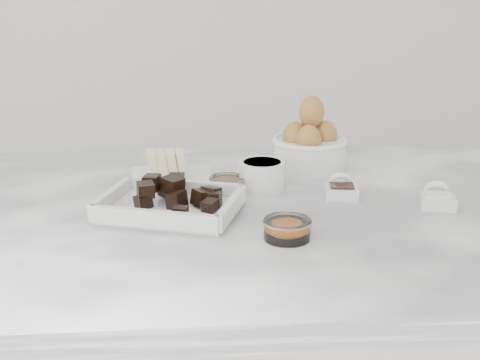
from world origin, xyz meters
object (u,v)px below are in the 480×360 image
Objects in this scene: butter_plate at (169,173)px; zest_bowl at (287,228)px; sugar_ramekin at (262,174)px; egg_bowl at (310,145)px; chocolate_dish at (170,200)px; vanilla_spoon at (341,189)px; salt_spoon at (437,198)px; honey_bowl at (227,184)px.

butter_plate is 0.34m from zest_bowl.
sugar_ramekin is 0.56× the size of egg_bowl.
butter_plate is (-0.01, 0.17, -0.00)m from chocolate_dish.
salt_spoon is (0.15, -0.06, 0.00)m from vanilla_spoon.
sugar_ramekin is 0.15m from vanilla_spoon.
egg_bowl reaches higher than honey_bowl.
zest_bowl is at bearing -124.10° from vanilla_spoon.
zest_bowl is 0.99× the size of vanilla_spoon.
vanilla_spoon is (0.14, -0.06, -0.01)m from sugar_ramekin.
butter_plate is at bearing 161.78° from vanilla_spoon.
zest_bowl is at bearing -72.05° from honey_bowl.
egg_bowl is 2.06× the size of vanilla_spoon.
egg_bowl is (0.28, 0.25, 0.02)m from chocolate_dish.
vanilla_spoon is (0.31, -0.10, -0.01)m from butter_plate.
chocolate_dish is at bearing -138.17° from egg_bowl.
chocolate_dish is 0.22m from zest_bowl.
egg_bowl is 0.31m from salt_spoon.
butter_plate is 0.18m from sugar_ramekin.
sugar_ramekin is at bearing 156.98° from salt_spoon.
vanilla_spoon is (0.31, 0.06, -0.01)m from chocolate_dish.
butter_plate is 2.35× the size of honey_bowl.
sugar_ramekin is at bearing -131.20° from egg_bowl.
sugar_ramekin is (0.17, 0.12, 0.00)m from chocolate_dish.
egg_bowl is at bearing 38.23° from honey_bowl.
vanilla_spoon reaches higher than zest_bowl.
vanilla_spoon is 0.94× the size of salt_spoon.
egg_bowl reaches higher than salt_spoon.
sugar_ramekin reaches higher than vanilla_spoon.
butter_plate is 0.33m from vanilla_spoon.
chocolate_dish is at bearing -143.91° from sugar_ramekin.
egg_bowl is at bearing 41.83° from chocolate_dish.
egg_bowl reaches higher than zest_bowl.
chocolate_dish is 1.72× the size of butter_plate.
butter_plate reaches higher than chocolate_dish.
egg_bowl reaches higher than chocolate_dish.
vanilla_spoon is at bearing 11.57° from chocolate_dish.
sugar_ramekin is 0.17m from egg_bowl.
butter_plate is 2.04× the size of vanilla_spoon.
zest_bowl is (0.01, -0.25, -0.01)m from sugar_ramekin.
vanilla_spoon is (0.20, -0.05, -0.00)m from honey_bowl.
zest_bowl is at bearing -87.75° from sugar_ramekin.
butter_plate is 0.30m from egg_bowl.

